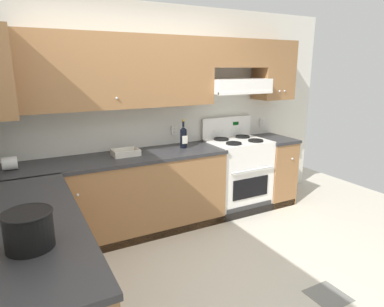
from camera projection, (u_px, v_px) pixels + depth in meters
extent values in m
plane|color=beige|center=(200.00, 287.00, 2.89)|extent=(7.04, 7.04, 0.00)
cube|color=slate|center=(328.00, 296.00, 2.78)|extent=(0.30, 0.30, 0.01)
cube|color=silver|center=(169.00, 114.00, 4.17)|extent=(4.68, 0.12, 2.55)
cube|color=olive|center=(110.00, 72.00, 3.48)|extent=(2.34, 0.34, 0.76)
cube|color=olive|center=(274.00, 71.00, 4.49)|extent=(0.49, 0.34, 0.76)
cube|color=olive|center=(235.00, 53.00, 4.15)|extent=(0.80, 0.34, 0.34)
cube|color=white|center=(236.00, 86.00, 4.21)|extent=(0.80, 0.46, 0.17)
cube|color=white|center=(246.00, 93.00, 4.04)|extent=(0.80, 0.03, 0.04)
sphere|color=silver|center=(117.00, 98.00, 3.39)|extent=(0.02, 0.02, 0.02)
sphere|color=silver|center=(280.00, 91.00, 4.38)|extent=(0.02, 0.02, 0.02)
sphere|color=silver|center=(285.00, 91.00, 4.42)|extent=(0.02, 0.02, 0.02)
cube|color=silver|center=(174.00, 130.00, 4.17)|extent=(0.08, 0.01, 0.12)
cube|color=silver|center=(174.00, 129.00, 4.16)|extent=(0.03, 0.00, 0.03)
cube|color=silver|center=(174.00, 132.00, 4.17)|extent=(0.03, 0.00, 0.03)
cube|color=silver|center=(262.00, 122.00, 4.81)|extent=(0.08, 0.01, 0.12)
cube|color=silver|center=(263.00, 121.00, 4.80)|extent=(0.03, 0.00, 0.03)
cube|color=silver|center=(262.00, 124.00, 4.81)|extent=(0.03, 0.00, 0.03)
cube|color=olive|center=(120.00, 199.00, 3.70)|extent=(2.41, 0.61, 0.87)
cube|color=#2D2D30|center=(117.00, 159.00, 3.58)|extent=(2.43, 0.63, 0.04)
cube|color=olive|center=(271.00, 171.00, 4.69)|extent=(0.40, 0.61, 0.87)
cube|color=#2D2D30|center=(273.00, 139.00, 4.58)|extent=(0.42, 0.63, 0.04)
cube|color=black|center=(178.00, 229.00, 3.83)|extent=(3.54, 0.06, 0.09)
sphere|color=silver|center=(78.00, 195.00, 3.15)|extent=(0.03, 0.03, 0.03)
sphere|color=silver|center=(292.00, 159.00, 4.39)|extent=(0.03, 0.03, 0.03)
cube|color=olive|center=(37.00, 287.00, 2.21)|extent=(0.61, 1.89, 0.87)
cube|color=#2D2D30|center=(29.00, 224.00, 2.10)|extent=(0.63, 1.91, 0.04)
cube|color=white|center=(237.00, 176.00, 4.42)|extent=(0.76, 0.58, 0.91)
cube|color=black|center=(251.00, 188.00, 4.19)|extent=(0.53, 0.01, 0.26)
cylinder|color=silver|center=(253.00, 170.00, 4.11)|extent=(0.65, 0.02, 0.02)
cube|color=#333333|center=(250.00, 209.00, 4.26)|extent=(0.70, 0.01, 0.11)
cube|color=white|center=(238.00, 141.00, 4.31)|extent=(0.76, 0.58, 0.02)
cube|color=white|center=(227.00, 128.00, 4.51)|extent=(0.76, 0.04, 0.29)
cube|color=#053F0C|center=(236.00, 123.00, 4.54)|extent=(0.09, 0.01, 0.04)
cylinder|color=black|center=(234.00, 143.00, 4.11)|extent=(0.19, 0.19, 0.02)
cylinder|color=black|center=(234.00, 144.00, 4.11)|extent=(0.07, 0.07, 0.01)
cylinder|color=black|center=(256.00, 141.00, 4.26)|extent=(0.19, 0.19, 0.02)
cylinder|color=black|center=(256.00, 141.00, 4.26)|extent=(0.07, 0.07, 0.01)
cylinder|color=black|center=(221.00, 139.00, 4.34)|extent=(0.19, 0.19, 0.02)
cylinder|color=black|center=(221.00, 140.00, 4.35)|extent=(0.07, 0.07, 0.01)
cylinder|color=black|center=(243.00, 137.00, 4.50)|extent=(0.19, 0.19, 0.02)
cylinder|color=black|center=(242.00, 137.00, 4.50)|extent=(0.07, 0.07, 0.01)
cylinder|color=white|center=(214.00, 131.00, 4.40)|extent=(0.04, 0.02, 0.04)
cylinder|color=white|center=(223.00, 130.00, 4.46)|extent=(0.04, 0.02, 0.04)
cylinder|color=white|center=(232.00, 129.00, 4.53)|extent=(0.04, 0.02, 0.04)
cylinder|color=white|center=(240.00, 128.00, 4.59)|extent=(0.04, 0.02, 0.04)
cylinder|color=black|center=(183.00, 139.00, 3.98)|extent=(0.08, 0.08, 0.22)
cone|color=black|center=(183.00, 128.00, 3.94)|extent=(0.08, 0.08, 0.04)
cylinder|color=black|center=(183.00, 123.00, 3.93)|extent=(0.03, 0.03, 0.09)
cylinder|color=gold|center=(183.00, 120.00, 3.92)|extent=(0.03, 0.03, 0.02)
cube|color=silver|center=(185.00, 140.00, 3.94)|extent=(0.07, 0.00, 0.10)
cube|color=beige|center=(126.00, 155.00, 3.65)|extent=(0.23, 0.17, 0.02)
cube|color=beige|center=(128.00, 154.00, 3.56)|extent=(0.28, 0.01, 0.07)
cube|color=beige|center=(123.00, 150.00, 3.74)|extent=(0.28, 0.01, 0.07)
cube|color=beige|center=(113.00, 154.00, 3.59)|extent=(0.01, 0.19, 0.07)
cube|color=beige|center=(137.00, 151.00, 3.71)|extent=(0.01, 0.19, 0.07)
cylinder|color=black|center=(29.00, 230.00, 1.76)|extent=(0.25, 0.25, 0.20)
torus|color=black|center=(27.00, 213.00, 1.74)|extent=(0.26, 0.26, 0.01)
cylinder|color=white|center=(10.00, 163.00, 3.13)|extent=(0.13, 0.12, 0.12)
cylinder|color=#9E7A51|center=(2.00, 164.00, 3.10)|extent=(0.01, 0.04, 0.04)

